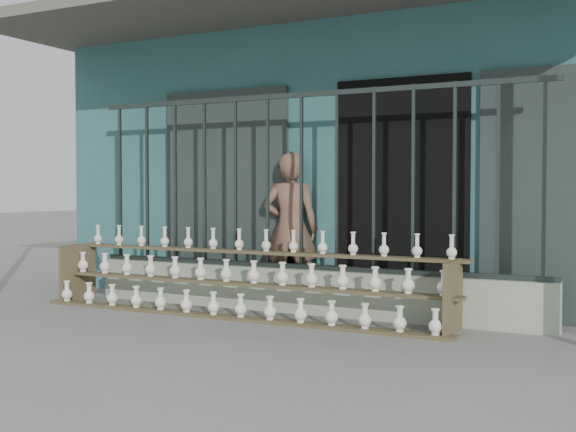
% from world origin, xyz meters
% --- Properties ---
extents(ground, '(60.00, 60.00, 0.00)m').
position_xyz_m(ground, '(0.00, 0.00, 0.00)').
color(ground, slate).
extents(workshop_building, '(7.40, 6.60, 3.21)m').
position_xyz_m(workshop_building, '(0.00, 4.23, 1.62)').
color(workshop_building, '#2D5E60').
rests_on(workshop_building, ground).
extents(parapet_wall, '(5.00, 0.20, 0.45)m').
position_xyz_m(parapet_wall, '(0.00, 1.30, 0.23)').
color(parapet_wall, '#9DAC93').
rests_on(parapet_wall, ground).
extents(security_fence, '(5.00, 0.04, 1.80)m').
position_xyz_m(security_fence, '(-0.00, 1.30, 1.35)').
color(security_fence, '#283330').
rests_on(security_fence, parapet_wall).
extents(shelf_rack, '(4.50, 0.68, 0.85)m').
position_xyz_m(shelf_rack, '(-0.49, 0.88, 0.36)').
color(shelf_rack, brown).
rests_on(shelf_rack, ground).
extents(elderly_woman, '(0.70, 0.56, 1.67)m').
position_xyz_m(elderly_woman, '(-0.30, 1.66, 0.83)').
color(elderly_woman, brown).
rests_on(elderly_woman, ground).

